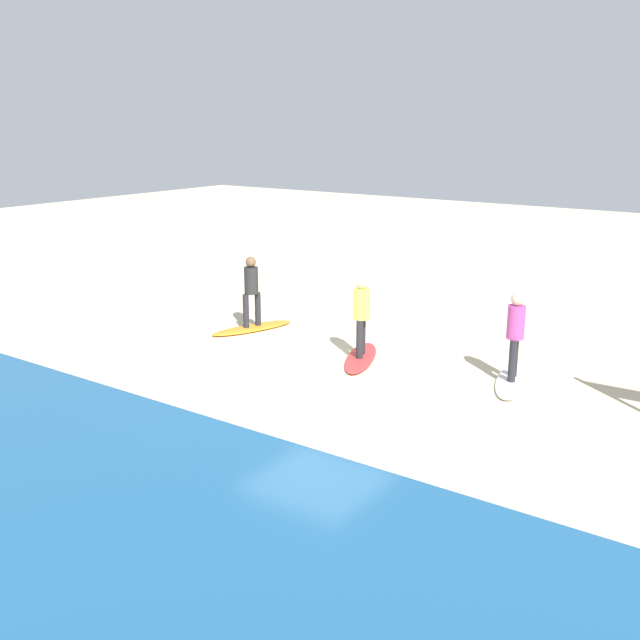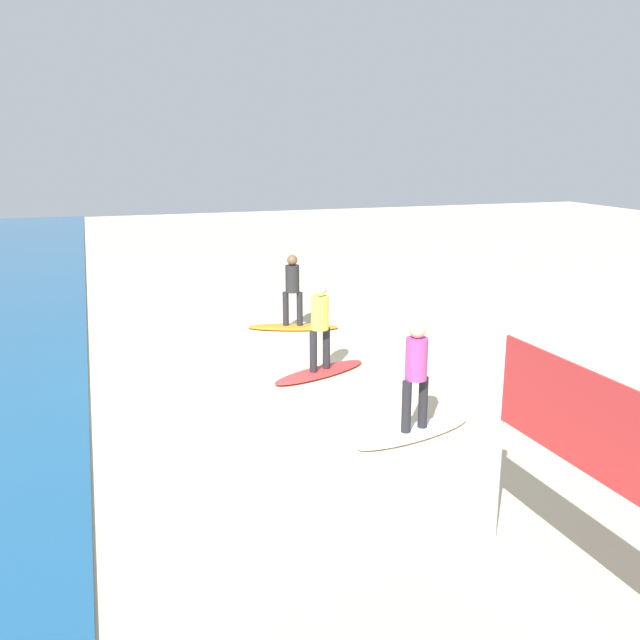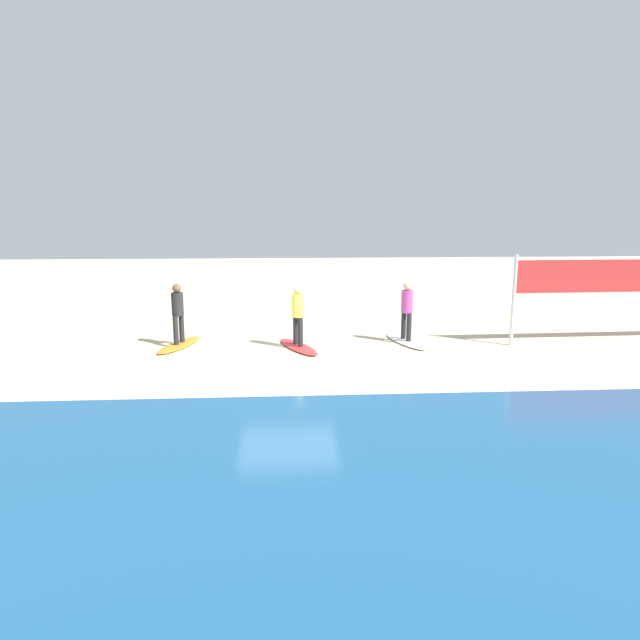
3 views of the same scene
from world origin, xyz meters
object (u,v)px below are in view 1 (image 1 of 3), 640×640
object	(u,v)px
surfboard_white	(512,381)
surfboard_red	(361,358)
surfer_red	(361,311)
surfboard_orange	(252,328)
surfer_white	(515,330)
surfer_orange	(251,287)

from	to	relation	value
surfboard_white	surfboard_red	size ratio (longest dim) A/B	1.00
surfboard_red	surfer_red	size ratio (longest dim) A/B	1.28
surfboard_red	surfboard_orange	xyz separation A→B (m)	(3.25, -0.42, 0.00)
surfer_red	surfboard_red	bearing A→B (deg)	180.00
surfboard_white	surfer_white	size ratio (longest dim) A/B	1.28
surfboard_orange	surfer_white	bearing A→B (deg)	109.13
surfboard_white	surfboard_red	world-z (taller)	same
surfboard_white	surfer_red	bearing A→B (deg)	-97.16
surfboard_white	surfer_orange	bearing A→B (deg)	-105.31
surfboard_red	surfboard_orange	world-z (taller)	same
surfboard_white	surfer_red	xyz separation A→B (m)	(3.05, 0.45, 0.99)
surfer_white	surfboard_red	size ratio (longest dim) A/B	0.78
surfboard_white	surfer_white	bearing A→B (deg)	-78.99
surfboard_red	surfboard_orange	size ratio (longest dim) A/B	1.00
surfboard_red	surfboard_orange	distance (m)	3.28
surfer_red	surfer_orange	size ratio (longest dim) A/B	1.00
surfer_white	surfboard_orange	size ratio (longest dim) A/B	0.78
surfer_white	surfer_orange	bearing A→B (deg)	0.25
surfboard_orange	surfboard_red	bearing A→B (deg)	101.47
surfer_white	surfer_red	world-z (taller)	same
surfboard_red	surfboard_orange	bearing A→B (deg)	-120.32
surfboard_white	surfer_red	world-z (taller)	surfer_red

